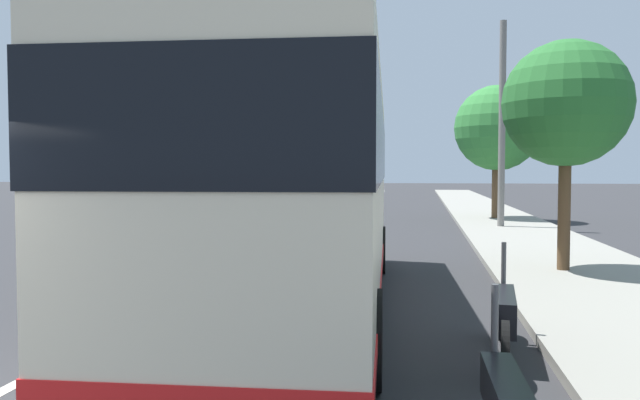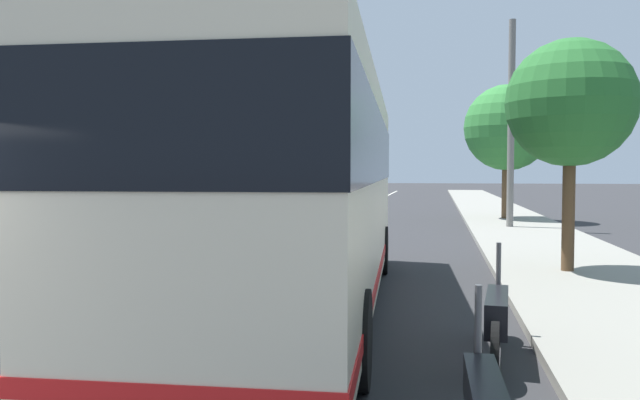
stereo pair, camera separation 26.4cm
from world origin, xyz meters
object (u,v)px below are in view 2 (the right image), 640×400
at_px(coach_bus, 299,182).
at_px(car_ahead_same_lane, 304,201).
at_px(motorcycle_by_tree, 497,318).
at_px(car_side_street, 328,192).
at_px(roadside_tree_far_block, 508,128).
at_px(roadside_tree_mid_block, 570,104).
at_px(utility_pole, 511,126).

bearing_deg(coach_bus, car_ahead_same_lane, 8.94).
xyz_separation_m(coach_bus, motorcycle_by_tree, (-2.20, -2.80, -1.50)).
xyz_separation_m(car_ahead_same_lane, car_side_street, (11.47, 0.80, 0.03)).
bearing_deg(motorcycle_by_tree, roadside_tree_far_block, 0.01).
bearing_deg(roadside_tree_mid_block, utility_pole, 0.00).
xyz_separation_m(motorcycle_by_tree, roadside_tree_far_block, (20.33, -2.25, 3.50)).
height_order(car_side_street, roadside_tree_far_block, roadside_tree_far_block).
distance_m(coach_bus, car_ahead_same_lane, 20.41).
distance_m(roadside_tree_mid_block, utility_pole, 10.23).
height_order(car_ahead_same_lane, car_side_street, car_side_street).
bearing_deg(car_ahead_same_lane, utility_pole, 59.45).
distance_m(car_ahead_same_lane, roadside_tree_far_block, 10.01).
xyz_separation_m(coach_bus, utility_pole, (14.04, -4.73, 1.82)).
bearing_deg(roadside_tree_far_block, car_side_street, 37.25).
bearing_deg(utility_pole, car_side_street, 29.38).
relative_size(motorcycle_by_tree, utility_pole, 0.31).
bearing_deg(car_ahead_same_lane, motorcycle_by_tree, 20.37).
bearing_deg(utility_pole, roadside_tree_far_block, -4.42).
relative_size(coach_bus, utility_pole, 1.46).
relative_size(motorcycle_by_tree, roadside_tree_mid_block, 0.48).
bearing_deg(car_ahead_same_lane, car_side_street, -173.26).
xyz_separation_m(motorcycle_by_tree, car_side_street, (33.60, 7.84, 0.26)).
xyz_separation_m(coach_bus, car_ahead_same_lane, (19.93, 4.23, -1.27)).
relative_size(coach_bus, roadside_tree_mid_block, 2.31).
xyz_separation_m(coach_bus, roadside_tree_mid_block, (3.81, -4.74, 1.52)).
bearing_deg(car_side_street, motorcycle_by_tree, 11.08).
distance_m(coach_bus, car_side_street, 31.83).
bearing_deg(car_side_street, roadside_tree_mid_block, 17.45).
bearing_deg(roadside_tree_far_block, coach_bus, 164.44).
bearing_deg(roadside_tree_mid_block, car_ahead_same_lane, 29.10).
relative_size(car_side_street, roadside_tree_far_block, 0.72).
relative_size(car_side_street, roadside_tree_mid_block, 0.88).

